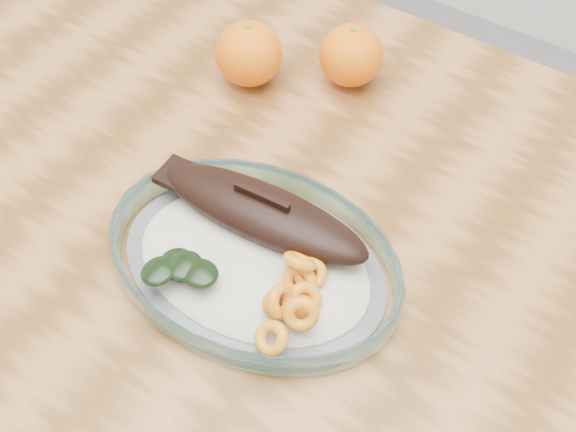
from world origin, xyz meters
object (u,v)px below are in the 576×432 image
Objects in this scene: orange_left at (249,54)px; plated_meal at (254,256)px; orange_right at (351,55)px; dining_table at (262,272)px.

plated_meal is at bearing -53.27° from orange_left.
plated_meal is at bearing -77.21° from orange_right.
orange_left is 1.05× the size of orange_right.
dining_table is at bearing 115.90° from plated_meal.
orange_right is at bearing 97.70° from plated_meal.
plated_meal is 7.23× the size of orange_left.
dining_table is 0.26m from orange_left.
dining_table is 0.28m from orange_right.
plated_meal reaches higher than orange_right.
orange_left is (-0.17, 0.22, 0.02)m from plated_meal.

